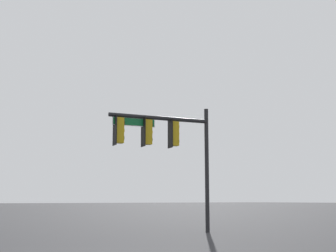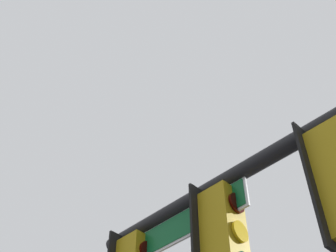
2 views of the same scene
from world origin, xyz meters
name	(u,v)px [view 2 (image 2 of 2)]	position (x,y,z in m)	size (l,w,h in m)	color
signal_pole_near	(295,230)	(-6.63, -7.41, 4.18)	(4.78, 1.14, 5.68)	black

